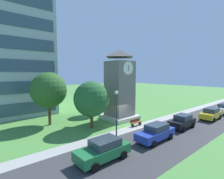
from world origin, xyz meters
TOP-DOWN VIEW (x-y plane):
  - ground_plane at (0.00, 0.00)m, footprint 160.00×160.00m
  - street_asphalt at (0.00, -6.23)m, footprint 120.00×7.20m
  - kerb_strip at (0.00, -1.83)m, footprint 120.00×1.60m
  - office_building at (-11.46, 19.04)m, footprint 14.10×15.17m
  - clock_tower at (1.28, 2.43)m, footprint 4.56×4.56m
  - park_bench at (0.63, -1.46)m, footprint 1.80×0.50m
  - street_lamp at (-4.65, -3.52)m, footprint 0.36×0.36m
  - tree_near_tower at (-7.90, 6.23)m, footprint 4.66×4.66m
  - tree_streetside at (0.19, 7.08)m, footprint 3.20×3.20m
  - tree_by_building at (-4.30, 1.55)m, footprint 4.45×4.45m
  - parked_car_green at (-7.98, -5.72)m, footprint 4.49×2.08m
  - parked_car_blue at (-1.55, -6.07)m, footprint 4.72×1.96m
  - parked_car_black at (4.33, -5.87)m, footprint 4.09×1.94m
  - parked_car_yellow at (11.51, -6.64)m, footprint 4.39×2.02m
  - parked_car_white at (17.39, -6.70)m, footprint 4.25×2.01m

SIDE VIEW (x-z plane):
  - ground_plane at x=0.00m, z-range 0.00..0.00m
  - kerb_strip at x=0.00m, z-range 0.00..0.01m
  - street_asphalt at x=0.00m, z-range 0.00..0.01m
  - park_bench at x=0.63m, z-range 0.02..0.90m
  - parked_car_black at x=4.33m, z-range 0.01..1.70m
  - parked_car_white at x=17.39m, z-range 0.01..1.70m
  - parked_car_yellow at x=11.51m, z-range 0.02..1.71m
  - parked_car_blue at x=-1.55m, z-range 0.02..1.71m
  - parked_car_green at x=-7.98m, z-range 0.02..1.71m
  - street_lamp at x=-4.65m, z-range 0.67..5.80m
  - tree_streetside at x=0.19m, z-range 1.02..6.31m
  - tree_by_building at x=-4.30m, z-range 0.73..6.64m
  - clock_tower at x=1.28m, z-range -0.55..9.77m
  - tree_near_tower at x=-7.90m, z-range 1.17..8.18m
  - office_building at x=-11.46m, z-range 0.00..25.60m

